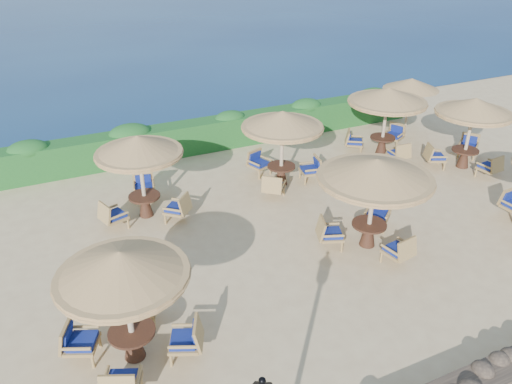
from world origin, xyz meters
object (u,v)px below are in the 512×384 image
Objects in this scene: cafe_set_0 at (125,290)px; cafe_set_1 at (375,183)px; extra_parasol at (411,84)px; cafe_set_4 at (282,133)px; cafe_set_5 at (387,106)px; cafe_set_3 at (140,161)px; cafe_set_6 at (472,119)px.

cafe_set_1 is at bearing 11.10° from cafe_set_0.
cafe_set_4 is at bearing -164.20° from extra_parasol.
cafe_set_0 and cafe_set_5 have the same top height.
cafe_set_3 is 4.77m from cafe_set_4.
cafe_set_6 is (1.97, -2.29, -0.07)m from cafe_set_5.
cafe_set_0 is at bearing -138.32° from cafe_set_4.
cafe_set_0 is at bearing -150.24° from extra_parasol.
cafe_set_0 and cafe_set_6 have the same top height.
cafe_set_3 is (-5.23, 4.23, -0.12)m from cafe_set_1.
cafe_set_4 is (-7.06, -2.00, -0.27)m from extra_parasol.
cafe_set_5 is (4.32, 5.01, -0.02)m from cafe_set_1.
cafe_set_5 is at bearing 29.62° from cafe_set_0.
cafe_set_0 is 1.01× the size of cafe_set_4.
cafe_set_1 is 6.62m from cafe_set_5.
cafe_set_3 is 0.92× the size of cafe_set_5.
cafe_set_0 is 0.92× the size of cafe_set_1.
cafe_set_1 and cafe_set_5 have the same top height.
cafe_set_0 is 0.95× the size of cafe_set_5.
cafe_set_1 and cafe_set_6 have the same top height.
cafe_set_4 is 4.83m from cafe_set_5.
extra_parasol is 0.86× the size of cafe_set_4.
cafe_set_3 is 11.62m from cafe_set_6.
cafe_set_6 is (11.52, -1.50, 0.03)m from cafe_set_3.
cafe_set_3 is 9.58m from cafe_set_5.
cafe_set_1 is 1.04× the size of cafe_set_5.
extra_parasol is at bearing 15.80° from cafe_set_4.
extra_parasol is at bearing 29.76° from cafe_set_0.
extra_parasol is 12.02m from cafe_set_3.
extra_parasol is 15.50m from cafe_set_0.
cafe_set_4 is at bearing 1.50° from cafe_set_3.
extra_parasol is 0.88× the size of cafe_set_3.
cafe_set_6 is at bearing -7.42° from cafe_set_3.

